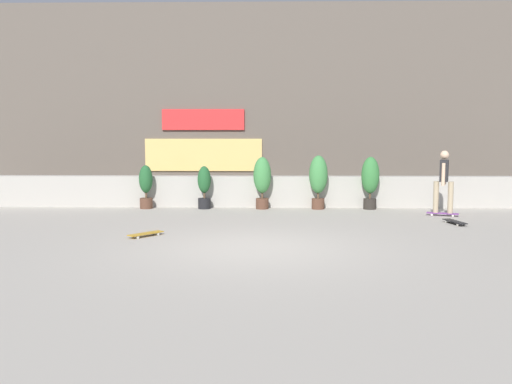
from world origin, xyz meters
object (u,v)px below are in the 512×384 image
Objects in this scene: potted_plant_1 at (204,186)px; potted_plant_3 at (318,178)px; potted_plant_2 at (262,179)px; skater_foreground at (444,180)px; potted_plant_0 at (146,185)px; potted_plant_4 at (370,179)px; skateboard_aside at (455,222)px; skateboard_near_camera at (146,234)px.

potted_plant_1 is 0.80× the size of potted_plant_3.
skater_foreground is (4.71, -1.27, 0.09)m from potted_plant_2.
potted_plant_2 is 4.88m from skater_foreground.
potted_plant_0 is 6.36m from potted_plant_4.
potted_plant_2 is 0.87× the size of skater_foreground.
skater_foreground is at bearing 84.62° from skateboard_aside.
skateboard_near_camera is (-3.96, -4.42, -0.82)m from potted_plant_3.
skater_foreground is at bearing -11.33° from potted_plant_1.
skater_foreground is 7.81m from skateboard_near_camera.
skateboard_near_camera is at bearing -131.86° from potted_plant_3.
potted_plant_3 is at bearing 0.00° from potted_plant_2.
skateboard_near_camera is (-5.42, -4.42, -0.80)m from potted_plant_4.
potted_plant_2 is 0.99× the size of potted_plant_4.
potted_plant_3 is at bearing 48.14° from skateboard_near_camera.
potted_plant_1 is 4.70m from potted_plant_4.
skater_foreground is at bearing -37.38° from potted_plant_4.
skateboard_aside is at bearing -95.38° from skater_foreground.
potted_plant_2 is 5.08m from skateboard_near_camera.
potted_plant_4 is at bearing -0.00° from potted_plant_0.
skater_foreground is at bearing -15.13° from potted_plant_2.
potted_plant_2 is at bearing 180.00° from potted_plant_3.
potted_plant_0 is at bearing 161.44° from skateboard_aside.
potted_plant_4 is at bearing 0.00° from potted_plant_2.
potted_plant_2 is at bearing 61.71° from skateboard_near_camera.
skateboard_near_camera is 0.89× the size of skateboard_aside.
skateboard_near_camera is at bearing -99.41° from potted_plant_1.
skateboard_aside is at bearing 14.28° from skateboard_near_camera.
potted_plant_1 reaches higher than skateboard_aside.
potted_plant_2 reaches higher than potted_plant_0.
potted_plant_0 is at bearing 101.88° from skateboard_near_camera.
potted_plant_4 is 0.87× the size of skater_foreground.
potted_plant_1 is 1.66m from potted_plant_2.
skater_foreground is (8.02, -1.27, 0.27)m from potted_plant_0.
potted_plant_1 is at bearing 180.00° from potted_plant_4.
skateboard_aside is (7.89, -2.65, -0.61)m from potted_plant_0.
skateboard_near_camera is (0.93, -4.42, -0.61)m from potted_plant_0.
potted_plant_2 is (3.31, -0.00, 0.18)m from potted_plant_0.
skater_foreground is 2.06× the size of skateboard_aside.
potted_plant_4 is at bearing 0.00° from potted_plant_3.
potted_plant_3 reaches higher than potted_plant_0.
skateboard_near_camera is at bearing -165.72° from skateboard_aside.
skater_foreground is 1.64m from skateboard_aside.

